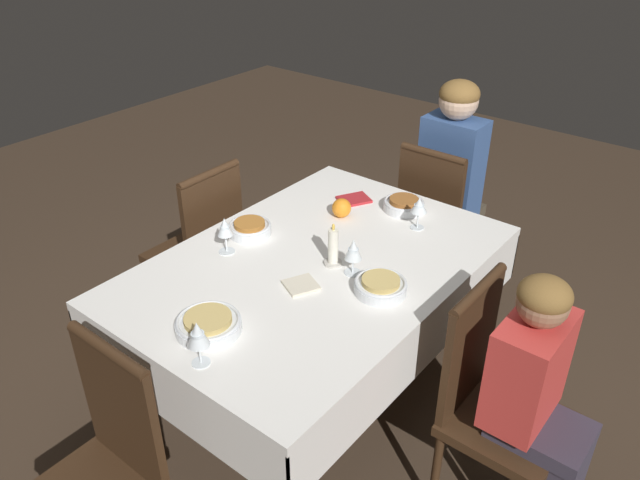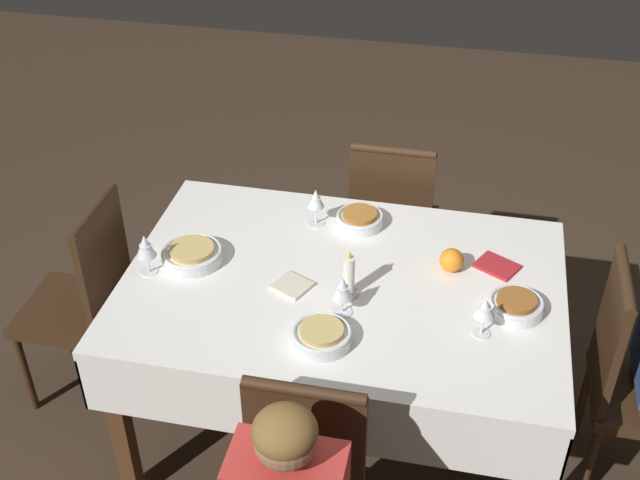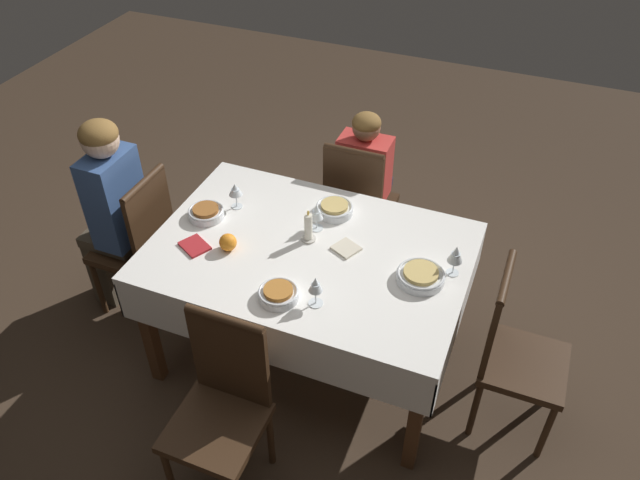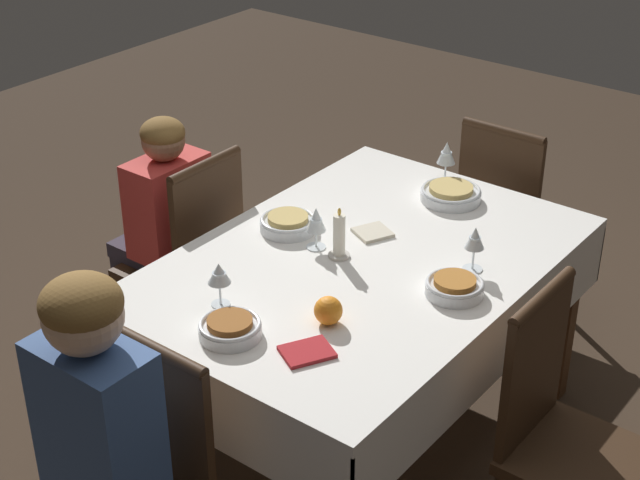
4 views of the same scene
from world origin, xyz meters
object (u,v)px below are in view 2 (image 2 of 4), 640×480
Objects in this scene: chair_east at (86,296)px; napkin_red_folded at (292,286)px; bowl_south at (360,219)px; dining_table at (342,300)px; wine_glass_south at (316,200)px; bowl_north at (322,335)px; bowl_east at (192,254)px; wine_glass_west at (485,309)px; wine_glass_north at (343,289)px; orange_fruit at (452,260)px; candle_centerpiece at (349,278)px; bowl_west at (516,305)px; wine_glass_east at (145,247)px; napkin_spare_side at (497,266)px; chair_west at (631,376)px; chair_south at (392,221)px.

chair_east is 6.19× the size of napkin_red_folded.
chair_east is 5.15× the size of bowl_south.
wine_glass_south reaches higher than dining_table.
dining_table is at bearing -91.70° from bowl_north.
bowl_east is at bearing -0.91° from dining_table.
wine_glass_west reaches higher than napkin_red_folded.
dining_table is at bearing 89.65° from bowl_south.
wine_glass_north reaches higher than orange_fruit.
wine_glass_west is at bearing 166.42° from candle_centerpiece.
wine_glass_west is at bearing 110.93° from orange_fruit.
bowl_north is at bearing 122.06° from napkin_red_folded.
bowl_south is 1.20× the size of napkin_red_folded.
chair_east is 5.10× the size of bowl_west.
orange_fruit is (0.12, -0.31, -0.06)m from wine_glass_west.
wine_glass_east reaches higher than napkin_spare_side.
candle_centerpiece is (0.45, -0.11, -0.04)m from wine_glass_west.
candle_centerpiece is at bearing 2.67° from bowl_west.
bowl_east is 1.38× the size of wine_glass_east.
dining_table is at bearing -157.67° from napkin_red_folded.
wine_glass_south is (-0.51, -0.41, -0.00)m from wine_glass_east.
bowl_north is at bearing 80.70° from candle_centerpiece.
dining_table is at bearing 117.06° from wine_glass_south.
candle_centerpiece is at bearing -99.30° from bowl_north.
napkin_red_folded is (1.17, 0.07, 0.26)m from chair_west.
orange_fruit is at bearing 95.12° from chair_east.
dining_table is 1.02m from chair_west.
bowl_south is (0.47, -0.52, -0.08)m from wine_glass_west.
bowl_south is at bearing -148.09° from bowl_east.
bowl_west is 1.23× the size of wine_glass_north.
chair_west reaches higher than napkin_spare_side.
bowl_north is at bearing 24.72° from bowl_west.
chair_south is 6.46× the size of wine_glass_west.
chair_west is 10.92× the size of orange_fruit.
napkin_spare_side is at bearing -136.53° from bowl_north.
bowl_east is (1.55, -0.00, 0.28)m from chair_west.
bowl_east is (0.57, -0.17, -0.07)m from wine_glass_north.
bowl_east is at bearing 8.28° from orange_fruit.
wine_glass_west is 0.82× the size of napkin_spare_side.
bowl_west reaches higher than napkin_spare_side.
dining_table is 7.86× the size of bowl_north.
wine_glass_west is at bearing 132.33° from bowl_south.
chair_west is 5.30× the size of napkin_spare_side.
napkin_red_folded is (0.16, 0.42, -0.02)m from bowl_south.
bowl_west is at bearing 121.86° from chair_south.
wine_glass_west is 0.97× the size of wine_glass_north.
orange_fruit is (-0.33, -0.30, -0.06)m from wine_glass_north.
candle_centerpiece reaches higher than chair_west.
bowl_east is at bearing -10.07° from wine_glass_west.
orange_fruit is at bearing -167.30° from wine_glass_east.
bowl_east is at bearing -11.17° from napkin_red_folded.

